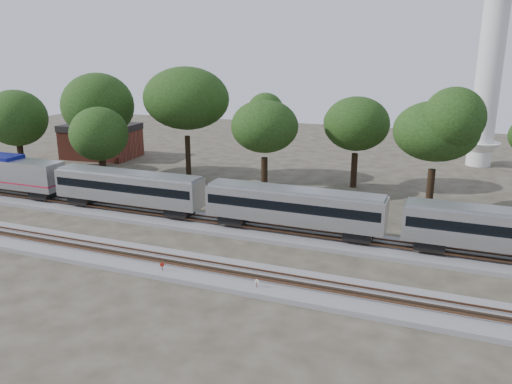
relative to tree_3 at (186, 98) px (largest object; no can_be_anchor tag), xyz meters
The scene contains 14 objects.
ground 27.38m from the tree_3, 62.78° to the right, with size 160.00×160.00×0.00m, color #383328.
track_far 22.64m from the tree_3, 54.91° to the right, with size 160.00×5.00×0.73m.
track_near 30.66m from the tree_3, 66.42° to the right, with size 160.00×5.00×0.73m.
switch_stand_red 32.49m from the tree_3, 64.88° to the right, with size 0.32×0.13×1.04m.
switch_stand_white 36.34m from the tree_3, 53.14° to the right, with size 0.32×0.06×1.02m.
switch_lever 34.99m from the tree_3, 56.75° to the right, with size 0.50×0.30×0.30m, color #512D19.
brick_building 22.62m from the tree_3, 160.40° to the left, with size 11.77×8.73×5.39m.
tree_0 25.27m from the tree_3, 168.42° to the right, with size 7.75×7.75×10.92m.
tree_1 12.24m from the tree_3, 165.73° to the right, with size 9.80×9.80×13.82m.
tree_2 11.99m from the tree_3, 134.62° to the right, with size 6.91×6.91×9.75m.
tree_3 is the anchor object (origin of this frame).
tree_4 12.94m from the tree_3, 14.83° to the right, with size 8.30×8.30×11.71m.
tree_5 22.29m from the tree_3, ahead, with size 8.20×8.20×11.57m.
tree_6 31.62m from the tree_3, ahead, with size 8.88×8.88×12.52m.
Camera 1 is at (21.29, -35.85, 16.70)m, focal length 35.00 mm.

